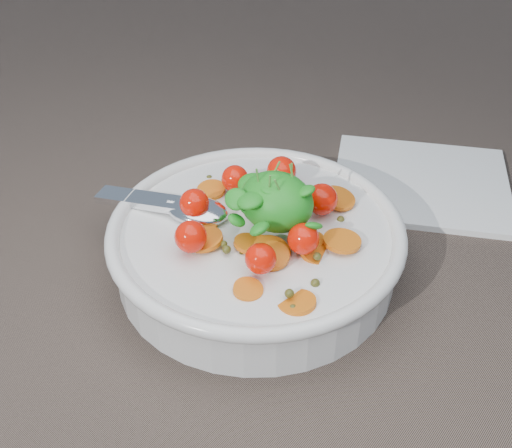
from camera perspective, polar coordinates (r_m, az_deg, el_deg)
The scene contains 3 objects.
ground at distance 0.58m, azimuth 3.02°, elevation -3.79°, with size 6.00×6.00×0.00m, color brown.
bowl at distance 0.56m, azimuth 0.02°, elevation -1.76°, with size 0.28×0.26×0.11m.
napkin at distance 0.70m, azimuth 14.45°, elevation 3.57°, with size 0.18×0.16×0.01m, color white.
Camera 1 is at (0.24, -0.36, 0.39)m, focal length 45.00 mm.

